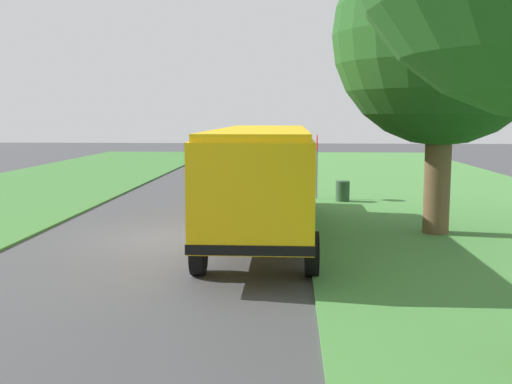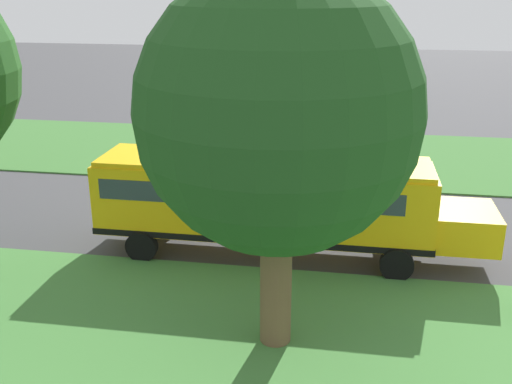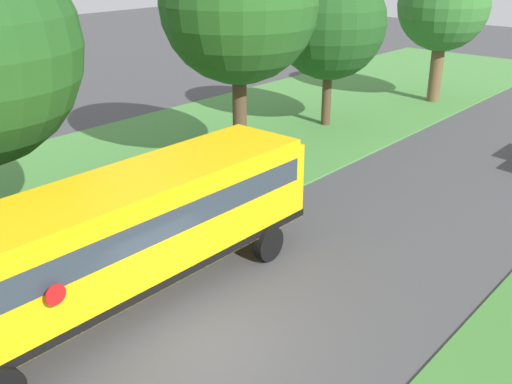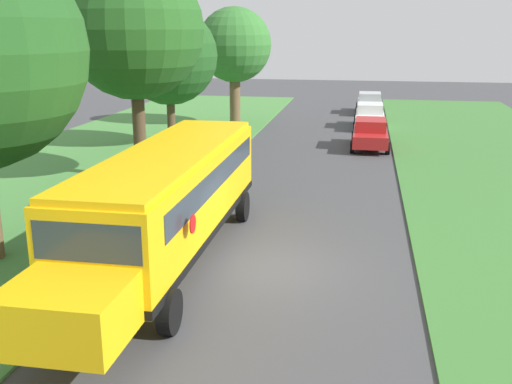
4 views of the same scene
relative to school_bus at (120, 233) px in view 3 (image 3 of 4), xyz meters
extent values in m
plane|color=#424244|center=(2.74, -0.02, -1.92)|extent=(120.00, 120.00, 0.00)
cube|color=yellow|center=(0.00, 0.29, -0.02)|extent=(2.50, 10.50, 2.20)
cube|color=yellow|center=(0.00, 0.29, 1.16)|extent=(2.35, 10.29, 0.16)
cube|color=black|center=(0.00, 0.29, -1.00)|extent=(2.54, 10.54, 0.20)
cube|color=#2D3842|center=(0.00, 0.59, 0.44)|extent=(2.53, 9.24, 0.64)
cylinder|color=red|center=(1.43, -2.60, 0.13)|extent=(0.03, 0.44, 0.44)
cylinder|color=black|center=(1.25, 3.96, -1.42)|extent=(0.30, 1.00, 1.00)
cylinder|color=black|center=(-1.25, 3.96, -1.42)|extent=(0.30, 1.00, 1.00)
cylinder|color=#4C3826|center=(-4.20, 8.82, 0.14)|extent=(0.54, 0.54, 4.14)
sphere|color=#23561E|center=(-4.20, 8.82, 4.34)|extent=(5.69, 5.69, 5.69)
cylinder|color=#4C3826|center=(-5.18, 16.09, -0.46)|extent=(0.44, 0.44, 2.94)
sphere|color=#1E4C1C|center=(-5.18, 16.09, 2.95)|extent=(5.16, 5.16, 5.16)
sphere|color=#1E4C1C|center=(-4.80, 16.63, 2.65)|extent=(3.55, 3.55, 3.55)
cylinder|color=brown|center=(-3.30, 23.92, -0.21)|extent=(0.70, 0.70, 3.43)
sphere|color=#33702D|center=(-3.30, 23.92, 3.31)|extent=(4.81, 4.81, 4.81)
camera|label=1|loc=(-0.78, 16.84, 1.58)|focal=42.00mm
camera|label=2|loc=(-17.64, -2.39, 6.52)|focal=42.00mm
camera|label=3|loc=(10.66, -7.49, 6.29)|focal=42.00mm
camera|label=4|loc=(5.13, -15.03, 4.46)|focal=42.00mm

